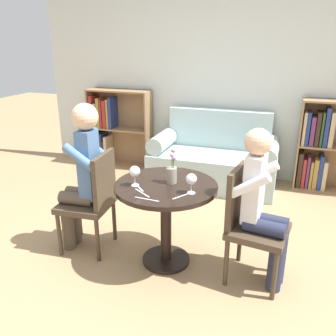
# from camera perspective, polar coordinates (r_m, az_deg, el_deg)

# --- Properties ---
(ground_plane) EXTENTS (16.00, 16.00, 0.00)m
(ground_plane) POSITION_cam_1_polar(r_m,az_deg,el_deg) (3.14, -0.31, -14.62)
(ground_plane) COLOR tan
(back_wall) EXTENTS (5.20, 0.05, 2.70)m
(back_wall) POSITION_cam_1_polar(r_m,az_deg,el_deg) (4.81, 9.06, 14.59)
(back_wall) COLOR silver
(back_wall) RESTS_ON ground_plane
(round_table) EXTENTS (0.82, 0.82, 0.71)m
(round_table) POSITION_cam_1_polar(r_m,az_deg,el_deg) (2.87, -0.33, -5.71)
(round_table) COLOR black
(round_table) RESTS_ON ground_plane
(couch) EXTENTS (1.57, 0.80, 0.92)m
(couch) POSITION_cam_1_polar(r_m,az_deg,el_deg) (4.61, 7.39, 1.24)
(couch) COLOR #A8C1C1
(couch) RESTS_ON ground_plane
(bookshelf_left) EXTENTS (0.92, 0.28, 1.11)m
(bookshelf_left) POSITION_cam_1_polar(r_m,az_deg,el_deg) (5.31, -8.81, 6.38)
(bookshelf_left) COLOR #93704C
(bookshelf_left) RESTS_ON ground_plane
(bookshelf_right) EXTENTS (0.92, 0.28, 1.11)m
(bookshelf_right) POSITION_cam_1_polar(r_m,az_deg,el_deg) (4.74, 24.01, 2.89)
(bookshelf_right) COLOR #93704C
(bookshelf_right) RESTS_ON ground_plane
(chair_left) EXTENTS (0.45, 0.45, 0.90)m
(chair_left) POSITION_cam_1_polar(r_m,az_deg,el_deg) (3.13, -11.94, -4.71)
(chair_left) COLOR #473828
(chair_left) RESTS_ON ground_plane
(chair_right) EXTENTS (0.47, 0.47, 0.90)m
(chair_right) POSITION_cam_1_polar(r_m,az_deg,el_deg) (2.77, 12.93, -8.21)
(chair_right) COLOR #473828
(chair_right) RESTS_ON ground_plane
(person_left) EXTENTS (0.43, 0.36, 1.31)m
(person_left) POSITION_cam_1_polar(r_m,az_deg,el_deg) (3.09, -13.66, -0.93)
(person_left) COLOR brown
(person_left) RESTS_ON ground_plane
(person_right) EXTENTS (0.45, 0.38, 1.21)m
(person_right) POSITION_cam_1_polar(r_m,az_deg,el_deg) (2.69, 15.03, -5.98)
(person_right) COLOR #282D47
(person_right) RESTS_ON ground_plane
(wine_glass_left) EXTENTS (0.09, 0.09, 0.16)m
(wine_glass_left) POSITION_cam_1_polar(r_m,az_deg,el_deg) (2.75, -5.37, -0.64)
(wine_glass_left) COLOR white
(wine_glass_left) RESTS_ON round_table
(wine_glass_right) EXTENTS (0.08, 0.08, 0.15)m
(wine_glass_right) POSITION_cam_1_polar(r_m,az_deg,el_deg) (2.61, 3.76, -1.89)
(wine_glass_right) COLOR white
(wine_glass_right) RESTS_ON round_table
(flower_vase) EXTENTS (0.09, 0.09, 0.28)m
(flower_vase) POSITION_cam_1_polar(r_m,az_deg,el_deg) (2.80, 0.59, -0.60)
(flower_vase) COLOR #9E9384
(flower_vase) RESTS_ON round_table
(knife_left_setting) EXTENTS (0.11, 0.17, 0.00)m
(knife_left_setting) POSITION_cam_1_polar(r_m,az_deg,el_deg) (2.60, 2.34, -4.46)
(knife_left_setting) COLOR silver
(knife_left_setting) RESTS_ON round_table
(fork_left_setting) EXTENTS (0.19, 0.02, 0.00)m
(fork_left_setting) POSITION_cam_1_polar(r_m,az_deg,el_deg) (2.55, -3.42, -5.01)
(fork_left_setting) COLOR silver
(fork_left_setting) RESTS_ON round_table
(knife_right_setting) EXTENTS (0.16, 0.12, 0.00)m
(knife_right_setting) POSITION_cam_1_polar(r_m,az_deg,el_deg) (2.65, -4.17, -4.00)
(knife_right_setting) COLOR silver
(knife_right_setting) RESTS_ON round_table
(fork_right_setting) EXTENTS (0.14, 0.14, 0.00)m
(fork_right_setting) POSITION_cam_1_polar(r_m,az_deg,el_deg) (2.76, -4.75, -3.04)
(fork_right_setting) COLOR silver
(fork_right_setting) RESTS_ON round_table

